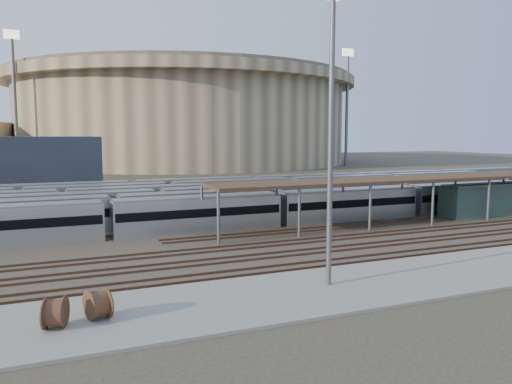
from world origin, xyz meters
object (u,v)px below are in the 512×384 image
Objects in this scene: cable_reel_west at (98,304)px; yard_light_pole at (331,144)px; cable_reel_east at (55,313)px; teal_boxcar at (497,200)px.

cable_reel_west is 0.09× the size of yard_light_pole.
yard_light_pole reaches higher than cable_reel_east.
cable_reel_east is at bearing -168.19° from cable_reel_west.
cable_reel_west is 2.24m from cable_reel_east.
cable_reel_east is (-53.46, -19.53, -0.93)m from teal_boxcar.
yard_light_pole is at bearing 2.60° from cable_reel_west.
teal_boxcar is 41.38m from yard_light_pole.
teal_boxcar is 10.08× the size of cable_reel_east.
cable_reel_west is 1.02× the size of cable_reel_east.
yard_light_pole is (17.20, 1.14, 8.65)m from cable_reel_east.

